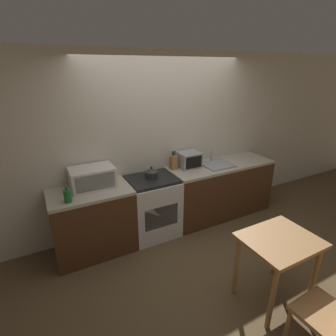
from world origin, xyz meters
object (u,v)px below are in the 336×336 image
object	(u,v)px
toaster_oven	(189,160)
dining_table	(278,249)
kettle	(151,173)
bottle	(68,196)
microwave	(92,177)
stove_range	(152,206)

from	to	relation	value
toaster_oven	dining_table	size ratio (longest dim) A/B	0.42
kettle	bottle	bearing A→B (deg)	-170.06
microwave	bottle	xyz separation A→B (m)	(-0.35, -0.28, -0.05)
kettle	bottle	distance (m)	1.17
bottle	toaster_oven	xyz separation A→B (m)	(1.84, 0.32, 0.04)
microwave	toaster_oven	size ratio (longest dim) A/B	1.73
toaster_oven	microwave	bearing A→B (deg)	-178.56
microwave	dining_table	distance (m)	2.33
stove_range	microwave	size ratio (longest dim) A/B	1.62
toaster_oven	dining_table	distance (m)	1.88
stove_range	bottle	world-z (taller)	bottle
kettle	toaster_oven	world-z (taller)	toaster_oven
stove_range	microwave	bearing A→B (deg)	172.54
kettle	dining_table	world-z (taller)	kettle
stove_range	microwave	xyz separation A→B (m)	(-0.79, 0.10, 0.58)
bottle	microwave	bearing A→B (deg)	38.91
kettle	bottle	world-z (taller)	bottle
stove_range	kettle	bearing A→B (deg)	70.78
dining_table	kettle	bearing A→B (deg)	110.12
microwave	dining_table	size ratio (longest dim) A/B	0.73
bottle	dining_table	xyz separation A→B (m)	(1.78, -1.52, -0.34)
bottle	toaster_oven	bearing A→B (deg)	9.88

